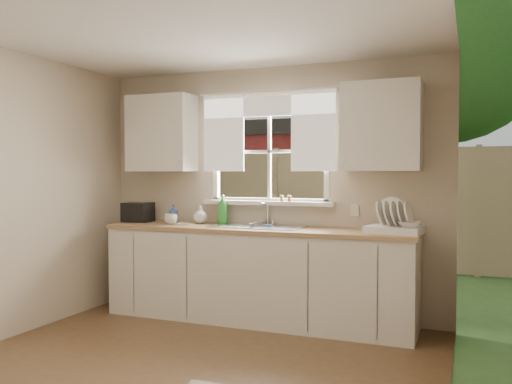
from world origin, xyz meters
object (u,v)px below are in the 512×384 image
at_px(dish_rack, 394,225).
at_px(soap_bottle_a, 223,209).
at_px(cup, 171,219).
at_px(black_appliance, 138,212).

distance_m(dish_rack, soap_bottle_a, 1.77).
height_order(dish_rack, cup, dish_rack).
relative_size(soap_bottle_a, black_appliance, 1.06).
bearing_deg(soap_bottle_a, black_appliance, 168.51).
xyz_separation_m(cup, black_appliance, (-0.48, 0.12, 0.05)).
height_order(soap_bottle_a, cup, soap_bottle_a).
bearing_deg(cup, soap_bottle_a, 50.43).
bearing_deg(soap_bottle_a, dish_rack, -26.87).
distance_m(dish_rack, cup, 2.22).
bearing_deg(dish_rack, black_appliance, 177.80).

